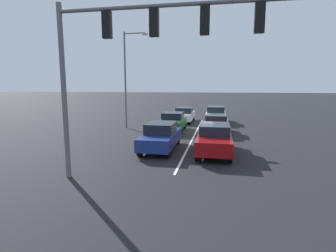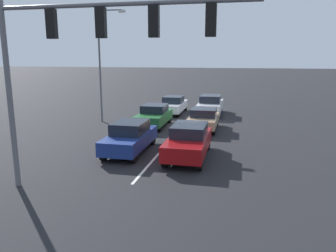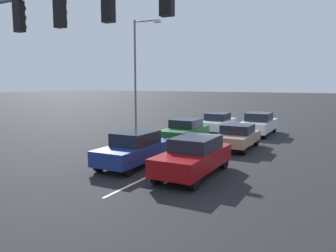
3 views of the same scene
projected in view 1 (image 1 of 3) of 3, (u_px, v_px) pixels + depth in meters
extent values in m
plane|color=black|center=(198.00, 129.00, 22.37)|extent=(240.00, 240.00, 0.00)
cube|color=silver|center=(194.00, 135.00, 19.52)|extent=(0.12, 17.88, 0.01)
cube|color=maroon|center=(214.00, 141.00, 14.20)|extent=(1.80, 4.50, 0.70)
cube|color=black|center=(215.00, 129.00, 14.37)|extent=(1.58, 2.19, 0.53)
cube|color=red|center=(225.00, 131.00, 16.19)|extent=(0.24, 0.06, 0.12)
cube|color=red|center=(205.00, 131.00, 16.43)|extent=(0.24, 0.06, 0.12)
cylinder|color=black|center=(230.00, 156.00, 12.51)|extent=(0.22, 0.70, 0.70)
cylinder|color=black|center=(198.00, 154.00, 12.80)|extent=(0.22, 0.70, 0.70)
cylinder|color=black|center=(228.00, 142.00, 15.70)|extent=(0.22, 0.70, 0.70)
cylinder|color=black|center=(202.00, 141.00, 15.99)|extent=(0.22, 0.70, 0.70)
cube|color=navy|center=(161.00, 139.00, 15.08)|extent=(1.75, 4.37, 0.67)
cube|color=black|center=(161.00, 128.00, 15.07)|extent=(1.54, 2.06, 0.58)
cube|color=red|center=(177.00, 130.00, 17.02)|extent=(0.24, 0.06, 0.12)
cube|color=red|center=(159.00, 129.00, 17.25)|extent=(0.24, 0.06, 0.12)
cylinder|color=black|center=(168.00, 152.00, 13.41)|extent=(0.22, 0.61, 0.61)
cylinder|color=black|center=(140.00, 151.00, 13.69)|extent=(0.22, 0.61, 0.61)
cylinder|color=black|center=(178.00, 139.00, 16.57)|extent=(0.22, 0.61, 0.61)
cylinder|color=black|center=(155.00, 138.00, 16.85)|extent=(0.22, 0.61, 0.61)
cube|color=#1E5928|center=(172.00, 123.00, 21.21)|extent=(1.82, 4.13, 0.67)
cube|color=black|center=(173.00, 116.00, 21.39)|extent=(1.60, 1.85, 0.53)
cube|color=red|center=(183.00, 118.00, 23.03)|extent=(0.24, 0.06, 0.12)
cube|color=red|center=(169.00, 118.00, 23.27)|extent=(0.24, 0.06, 0.12)
cylinder|color=black|center=(179.00, 131.00, 19.65)|extent=(0.22, 0.62, 0.62)
cylinder|color=black|center=(159.00, 130.00, 19.95)|extent=(0.22, 0.62, 0.62)
cylinder|color=black|center=(184.00, 125.00, 22.57)|extent=(0.22, 0.62, 0.62)
cylinder|color=black|center=(167.00, 124.00, 22.86)|extent=(0.22, 0.62, 0.62)
cube|color=tan|center=(216.00, 125.00, 20.32)|extent=(1.83, 4.01, 0.55)
cube|color=black|center=(216.00, 118.00, 20.32)|extent=(1.61, 1.72, 0.51)
cube|color=red|center=(224.00, 120.00, 22.08)|extent=(0.24, 0.06, 0.12)
cube|color=red|center=(209.00, 120.00, 22.33)|extent=(0.24, 0.06, 0.12)
cylinder|color=black|center=(227.00, 132.00, 18.86)|extent=(0.22, 0.71, 0.71)
cylinder|color=black|center=(205.00, 131.00, 19.16)|extent=(0.22, 0.71, 0.71)
cylinder|color=black|center=(226.00, 126.00, 21.57)|extent=(0.22, 0.71, 0.71)
cylinder|color=black|center=(206.00, 126.00, 21.87)|extent=(0.22, 0.71, 0.71)
cube|color=silver|center=(216.00, 116.00, 26.14)|extent=(1.87, 4.65, 0.74)
cube|color=black|center=(216.00, 109.00, 26.06)|extent=(1.65, 2.17, 0.58)
cube|color=red|center=(222.00, 112.00, 28.20)|extent=(0.24, 0.06, 0.12)
cube|color=red|center=(210.00, 112.00, 28.45)|extent=(0.24, 0.06, 0.12)
cylinder|color=black|center=(224.00, 122.00, 24.34)|extent=(0.22, 0.62, 0.62)
cylinder|color=black|center=(207.00, 122.00, 24.64)|extent=(0.22, 0.62, 0.62)
cylinder|color=black|center=(224.00, 118.00, 27.75)|extent=(0.22, 0.62, 0.62)
cylinder|color=black|center=(208.00, 117.00, 28.06)|extent=(0.22, 0.62, 0.62)
cube|color=silver|center=(184.00, 116.00, 26.60)|extent=(1.79, 4.50, 0.63)
cube|color=black|center=(184.00, 110.00, 26.51)|extent=(1.57, 1.85, 0.53)
cube|color=red|center=(193.00, 112.00, 28.60)|extent=(0.24, 0.06, 0.12)
cube|color=red|center=(181.00, 112.00, 28.83)|extent=(0.24, 0.06, 0.12)
cylinder|color=black|center=(190.00, 121.00, 24.86)|extent=(0.22, 0.62, 0.62)
cylinder|color=black|center=(174.00, 121.00, 25.15)|extent=(0.22, 0.62, 0.62)
cylinder|color=black|center=(193.00, 117.00, 28.14)|extent=(0.22, 0.62, 0.62)
cylinder|color=black|center=(179.00, 117.00, 28.43)|extent=(0.22, 0.62, 0.62)
cylinder|color=slate|center=(64.00, 94.00, 10.16)|extent=(0.20, 0.20, 6.71)
cylinder|color=slate|center=(173.00, 5.00, 8.88)|extent=(8.60, 0.14, 0.14)
cube|color=black|center=(260.00, 18.00, 8.43)|extent=(0.32, 0.22, 0.95)
sphere|color=#4C0C0C|center=(259.00, 10.00, 8.54)|extent=(0.20, 0.20, 0.20)
sphere|color=#4C420C|center=(259.00, 19.00, 8.58)|extent=(0.20, 0.20, 0.20)
sphere|color=#19D83F|center=(258.00, 28.00, 8.63)|extent=(0.20, 0.20, 0.20)
cube|color=black|center=(205.00, 20.00, 8.76)|extent=(0.32, 0.22, 0.95)
sphere|color=#4C0C0C|center=(205.00, 13.00, 8.87)|extent=(0.20, 0.20, 0.20)
sphere|color=#4C420C|center=(205.00, 21.00, 8.91)|extent=(0.20, 0.20, 0.20)
sphere|color=#19D83F|center=(205.00, 30.00, 8.96)|extent=(0.20, 0.20, 0.20)
cube|color=black|center=(154.00, 23.00, 9.09)|extent=(0.32, 0.22, 0.95)
sphere|color=#4C0C0C|center=(155.00, 15.00, 9.20)|extent=(0.20, 0.20, 0.20)
sphere|color=#4C420C|center=(155.00, 24.00, 9.25)|extent=(0.20, 0.20, 0.20)
sphere|color=#19D83F|center=(155.00, 32.00, 9.29)|extent=(0.20, 0.20, 0.20)
cube|color=black|center=(107.00, 25.00, 9.42)|extent=(0.32, 0.22, 0.95)
sphere|color=#4C0C0C|center=(109.00, 18.00, 9.53)|extent=(0.20, 0.20, 0.20)
sphere|color=#4C420C|center=(109.00, 26.00, 9.58)|extent=(0.20, 0.20, 0.20)
sphere|color=#19D83F|center=(109.00, 34.00, 9.62)|extent=(0.20, 0.20, 0.20)
cylinder|color=slate|center=(125.00, 81.00, 22.38)|extent=(0.14, 0.14, 8.10)
cylinder|color=slate|center=(135.00, 33.00, 21.61)|extent=(1.81, 0.09, 0.09)
cube|color=beige|center=(145.00, 34.00, 21.46)|extent=(0.44, 0.24, 0.16)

